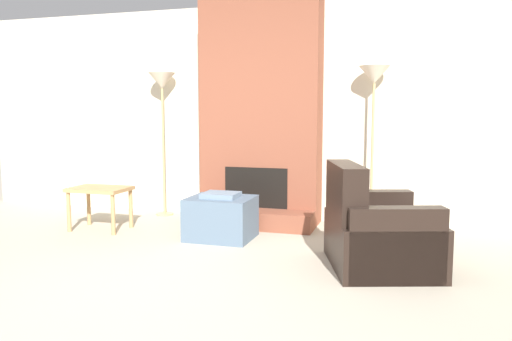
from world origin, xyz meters
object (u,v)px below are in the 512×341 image
(ottoman, at_px, (221,217))
(floor_lamp_right, at_px, (374,85))
(side_table, at_px, (100,194))
(armchair, at_px, (373,234))
(floor_lamp_left, at_px, (162,90))

(ottoman, relative_size, floor_lamp_right, 0.36)
(ottoman, height_order, side_table, ottoman)
(side_table, bearing_deg, floor_lamp_right, 18.20)
(side_table, distance_m, floor_lamp_right, 3.27)
(armchair, distance_m, side_table, 3.05)
(floor_lamp_right, bearing_deg, floor_lamp_left, 180.00)
(armchair, relative_size, side_table, 1.85)
(armchair, distance_m, floor_lamp_right, 1.99)
(ottoman, bearing_deg, side_table, -179.53)
(side_table, bearing_deg, armchair, -10.01)
(side_table, relative_size, floor_lamp_left, 0.35)
(floor_lamp_left, height_order, floor_lamp_right, floor_lamp_right)
(armchair, xyz_separation_m, side_table, (-3.01, 0.53, 0.12))
(floor_lamp_left, xyz_separation_m, floor_lamp_right, (2.58, 0.00, 0.01))
(armchair, height_order, side_table, armchair)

